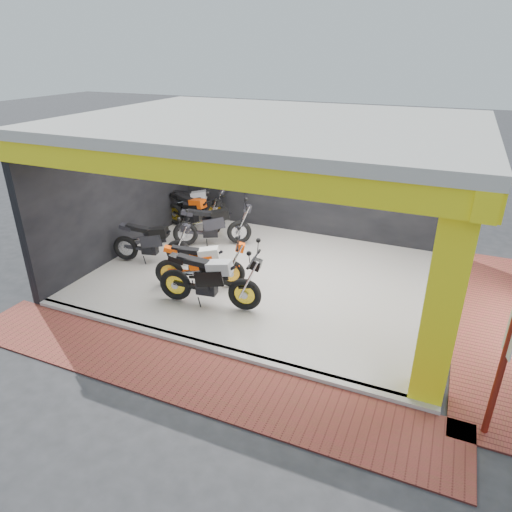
# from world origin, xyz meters

# --- Properties ---
(ground) EXTENTS (80.00, 80.00, 0.00)m
(ground) POSITION_xyz_m (0.00, 0.00, 0.00)
(ground) COLOR #2D2D30
(ground) RESTS_ON ground
(showroom_floor) EXTENTS (8.00, 6.00, 0.10)m
(showroom_floor) POSITION_xyz_m (0.00, 2.00, 0.05)
(showroom_floor) COLOR silver
(showroom_floor) RESTS_ON ground
(showroom_ceiling) EXTENTS (8.40, 6.40, 0.20)m
(showroom_ceiling) POSITION_xyz_m (0.00, 2.00, 3.60)
(showroom_ceiling) COLOR beige
(showroom_ceiling) RESTS_ON corner_column
(back_wall) EXTENTS (8.20, 0.20, 3.50)m
(back_wall) POSITION_xyz_m (0.00, 5.10, 1.75)
(back_wall) COLOR black
(back_wall) RESTS_ON ground
(left_wall) EXTENTS (0.20, 6.20, 3.50)m
(left_wall) POSITION_xyz_m (-4.10, 2.00, 1.75)
(left_wall) COLOR black
(left_wall) RESTS_ON ground
(corner_column) EXTENTS (0.50, 0.50, 3.50)m
(corner_column) POSITION_xyz_m (3.75, -0.75, 1.75)
(corner_column) COLOR #FFF215
(corner_column) RESTS_ON ground
(header_beam_front) EXTENTS (8.40, 0.30, 0.40)m
(header_beam_front) POSITION_xyz_m (0.00, -1.00, 3.30)
(header_beam_front) COLOR #FFF215
(header_beam_front) RESTS_ON corner_column
(header_beam_right) EXTENTS (0.30, 6.40, 0.40)m
(header_beam_right) POSITION_xyz_m (4.00, 2.00, 3.30)
(header_beam_right) COLOR #FFF215
(header_beam_right) RESTS_ON corner_column
(floor_kerb) EXTENTS (8.00, 0.20, 0.10)m
(floor_kerb) POSITION_xyz_m (0.00, -1.02, 0.05)
(floor_kerb) COLOR silver
(floor_kerb) RESTS_ON ground
(paver_front) EXTENTS (9.00, 1.40, 0.03)m
(paver_front) POSITION_xyz_m (0.00, -1.80, 0.01)
(paver_front) COLOR brown
(paver_front) RESTS_ON ground
(paver_right) EXTENTS (1.40, 7.00, 0.03)m
(paver_right) POSITION_xyz_m (4.80, 2.00, 0.01)
(paver_right) COLOR brown
(paver_right) RESTS_ON ground
(signpost) EXTENTS (0.09, 0.31, 2.27)m
(signpost) POSITION_xyz_m (4.60, -1.18, 1.25)
(signpost) COLOR maroon
(signpost) RESTS_ON ground
(moto_hero) EXTENTS (2.27, 1.52, 1.30)m
(moto_hero) POSITION_xyz_m (-0.58, 1.12, 0.75)
(moto_hero) COLOR #FF4F0A
(moto_hero) RESTS_ON showroom_floor
(moto_row_a) EXTENTS (2.44, 1.18, 1.43)m
(moto_row_a) POSITION_xyz_m (0.13, 0.33, 0.82)
(moto_row_a) COLOR black
(moto_row_a) RESTS_ON showroom_floor
(moto_row_b) EXTENTS (2.27, 1.26, 1.31)m
(moto_row_b) POSITION_xyz_m (-2.26, 1.64, 0.76)
(moto_row_b) COLOR black
(moto_row_b) RESTS_ON showroom_floor
(moto_row_c) EXTENTS (2.32, 1.24, 1.34)m
(moto_row_c) POSITION_xyz_m (-2.48, 3.71, 0.77)
(moto_row_c) COLOR black
(moto_row_c) RESTS_ON showroom_floor
(moto_row_d) EXTENTS (2.36, 1.78, 1.37)m
(moto_row_d) POSITION_xyz_m (-1.46, 3.41, 0.78)
(moto_row_d) COLOR black
(moto_row_d) RESTS_ON showroom_floor
(moto_row_e) EXTENTS (2.34, 1.60, 1.34)m
(moto_row_e) POSITION_xyz_m (-2.88, 4.70, 0.77)
(moto_row_e) COLOR black
(moto_row_e) RESTS_ON showroom_floor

